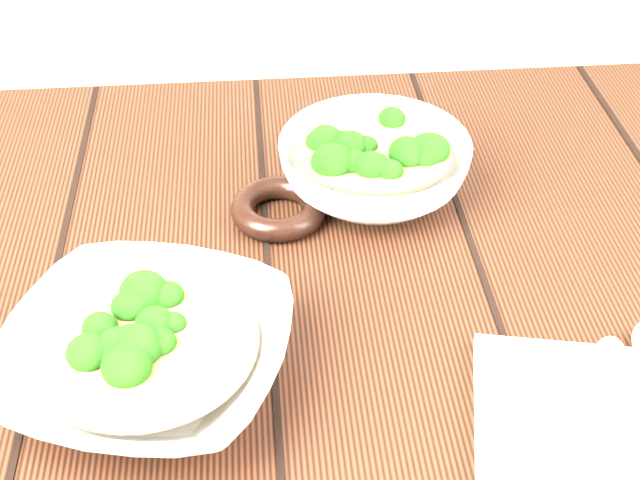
# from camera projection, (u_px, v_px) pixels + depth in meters

# --- Properties ---
(table) EXTENTS (1.20, 0.80, 0.75)m
(table) POSITION_uv_depth(u_px,v_px,m) (294.00, 376.00, 0.90)
(table) COLOR #351B0F
(table) RESTS_ON ground
(soup_bowl_front) EXTENTS (0.28, 0.28, 0.07)m
(soup_bowl_front) POSITION_uv_depth(u_px,v_px,m) (147.00, 355.00, 0.71)
(soup_bowl_front) COLOR silver
(soup_bowl_front) RESTS_ON table
(soup_bowl_back) EXTENTS (0.20, 0.20, 0.07)m
(soup_bowl_back) POSITION_uv_depth(u_px,v_px,m) (374.00, 165.00, 0.92)
(soup_bowl_back) COLOR silver
(soup_bowl_back) RESTS_ON table
(trivet) EXTENTS (0.12, 0.12, 0.02)m
(trivet) POSITION_uv_depth(u_px,v_px,m) (279.00, 208.00, 0.90)
(trivet) COLOR black
(trivet) RESTS_ON table
(napkin) EXTENTS (0.24, 0.21, 0.01)m
(napkin) POSITION_uv_depth(u_px,v_px,m) (610.00, 427.00, 0.69)
(napkin) COLOR beige
(napkin) RESTS_ON table
(spoon_left) EXTENTS (0.09, 0.16, 0.01)m
(spoon_left) POSITION_uv_depth(u_px,v_px,m) (604.00, 384.00, 0.71)
(spoon_left) COLOR #9F988C
(spoon_left) RESTS_ON napkin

